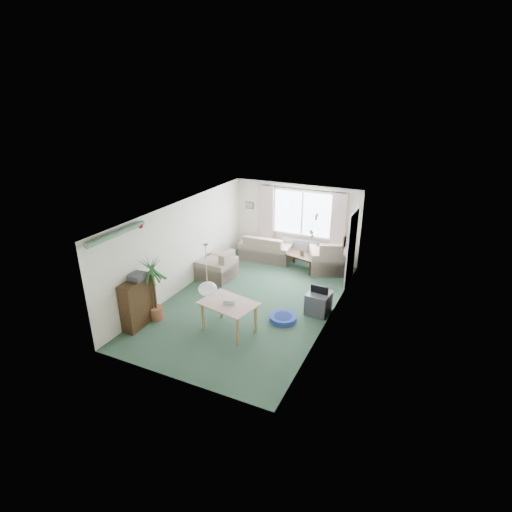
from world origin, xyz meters
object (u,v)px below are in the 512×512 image
at_px(bookshelf, 138,302).
at_px(dining_table, 229,317).
at_px(armchair_left, 217,264).
at_px(tv_cube, 319,303).
at_px(armchair_corner, 329,255).
at_px(coffee_table, 302,262).
at_px(sofa, 266,247).
at_px(houseplant, 154,288).
at_px(pet_bed, 283,318).

bearing_deg(bookshelf, dining_table, 15.69).
relative_size(armchair_left, tv_cube, 1.65).
relative_size(armchair_corner, coffee_table, 1.10).
height_order(armchair_left, coffee_table, armchair_left).
height_order(sofa, armchair_left, armchair_left).
distance_m(sofa, tv_cube, 3.55).
bearing_deg(sofa, houseplant, 75.96).
bearing_deg(tv_cube, coffee_table, 122.03).
bearing_deg(armchair_corner, dining_table, 52.36).
bearing_deg(tv_cube, sofa, 138.75).
height_order(sofa, pet_bed, sofa).
xyz_separation_m(armchair_corner, coffee_table, (-0.74, -0.21, -0.26)).
relative_size(houseplant, tv_cube, 2.81).
relative_size(coffee_table, pet_bed, 1.57).
bearing_deg(armchair_left, sofa, 161.74).
bearing_deg(sofa, armchair_left, 66.23).
xyz_separation_m(dining_table, tv_cube, (1.57, 1.61, -0.08)).
distance_m(dining_table, tv_cube, 2.25).
xyz_separation_m(armchair_corner, dining_table, (-1.10, -4.12, -0.14)).
bearing_deg(bookshelf, armchair_corner, 54.96).
distance_m(armchair_corner, coffee_table, 0.82).
relative_size(houseplant, pet_bed, 2.55).
distance_m(armchair_corner, tv_cube, 2.56).
xyz_separation_m(armchair_left, houseplant, (-0.15, -2.55, 0.38)).
xyz_separation_m(houseplant, tv_cube, (3.35, 1.89, -0.54)).
xyz_separation_m(coffee_table, houseplant, (-2.14, -4.18, 0.58)).
xyz_separation_m(sofa, armchair_corner, (2.02, -0.02, 0.08)).
distance_m(coffee_table, tv_cube, 2.59).
height_order(armchair_left, houseplant, houseplant).
relative_size(armchair_corner, armchair_left, 1.14).
height_order(armchair_corner, armchair_left, armchair_corner).
bearing_deg(sofa, pet_bed, 116.78).
xyz_separation_m(houseplant, pet_bed, (2.72, 1.18, -0.74)).
distance_m(bookshelf, pet_bed, 3.32).
height_order(sofa, houseplant, houseplant).
bearing_deg(armchair_left, coffee_table, 131.89).
distance_m(armchair_corner, dining_table, 4.26).
relative_size(sofa, houseplant, 1.00).
relative_size(tv_cube, pet_bed, 0.91).
distance_m(coffee_table, pet_bed, 3.06).
height_order(armchair_left, pet_bed, armchair_left).
relative_size(sofa, armchair_left, 1.70).
xyz_separation_m(armchair_left, tv_cube, (3.20, -0.66, -0.16)).
height_order(armchair_corner, dining_table, armchair_corner).
xyz_separation_m(armchair_corner, tv_cube, (0.47, -2.51, -0.22)).
relative_size(houseplant, dining_table, 1.47).
relative_size(armchair_corner, bookshelf, 0.96).
relative_size(dining_table, pet_bed, 1.74).
relative_size(coffee_table, dining_table, 0.90).
bearing_deg(dining_table, tv_cube, 45.74).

